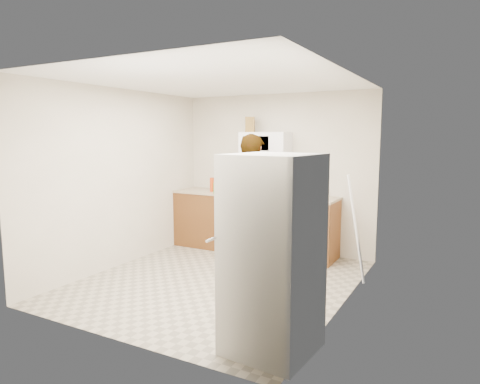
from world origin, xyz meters
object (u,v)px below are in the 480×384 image
Objects in this scene: person at (252,199)px; gas_range at (262,223)px; kettle at (316,191)px; fridge at (273,255)px; saucepan at (254,188)px; microwave at (266,145)px.

gas_range is at bearing -72.38° from person.
kettle is at bearing 12.34° from gas_range.
fridge is 3.01m from kettle.
fridge is (1.42, -2.76, 0.36)m from gas_range.
kettle is 0.86× the size of saucepan.
saucepan is (-0.19, -0.02, -0.69)m from microwave.
fridge is 3.29m from saucepan.
gas_range is 1.49× the size of microwave.
fridge reaches higher than kettle.
saucepan is (-1.01, -0.08, -0.01)m from kettle.
saucepan is (-0.28, 0.60, 0.07)m from person.
microwave reaches higher than gas_range.
gas_range is 3.13m from fridge.
saucepan is at bearing 124.36° from fridge.
gas_range reaches higher than kettle.
person is at bearing -80.00° from gas_range.
microwave is at bearing -158.16° from kettle.
gas_range is 0.57m from saucepan.
person is at bearing -119.13° from kettle.
gas_range is at bearing 122.28° from fridge.
kettle is (0.82, 0.18, 0.54)m from gas_range.
microwave is 3.33m from fridge.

